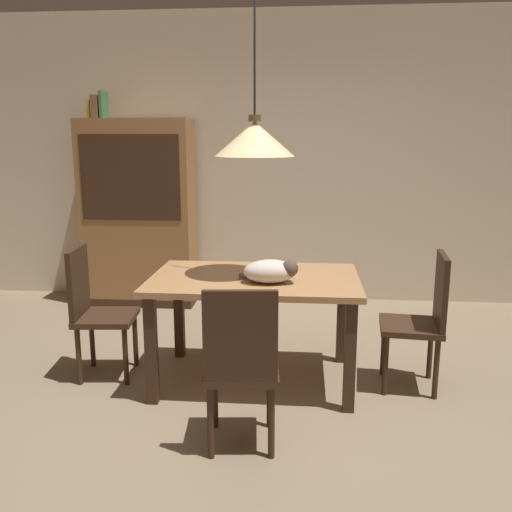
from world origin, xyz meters
name	(u,v)px	position (x,y,z in m)	size (l,w,h in m)	color
ground	(244,417)	(0.00, 0.00, 0.00)	(10.00, 10.00, 0.00)	#847056
back_wall	(272,160)	(0.00, 2.65, 1.45)	(6.40, 0.10, 2.90)	beige
dining_table	(255,291)	(0.02, 0.53, 0.65)	(1.40, 0.90, 0.75)	#A87A4C
chair_left_side	(94,306)	(-1.11, 0.52, 0.51)	(0.44, 0.44, 0.93)	#382316
chair_right_side	(423,315)	(1.14, 0.52, 0.51)	(0.44, 0.44, 0.93)	#382316
chair_near_front	(241,361)	(0.02, -0.35, 0.51)	(0.43, 0.43, 0.93)	#382316
cat_sleeping	(272,271)	(0.14, 0.39, 0.83)	(0.39, 0.26, 0.16)	beige
pendant_lamp	(255,139)	(0.02, 0.53, 1.66)	(0.52, 0.52, 1.30)	beige
hutch_bookcase	(139,217)	(-1.32, 2.32, 0.89)	(1.12, 0.45, 1.85)	olive
book_yellow_short	(91,109)	(-1.75, 2.32, 1.94)	(0.04, 0.20, 0.18)	gold
book_brown_thick	(98,107)	(-1.68, 2.32, 1.96)	(0.06, 0.24, 0.22)	brown
book_green_slim	(104,105)	(-1.62, 2.32, 1.98)	(0.03, 0.20, 0.26)	#427A4C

